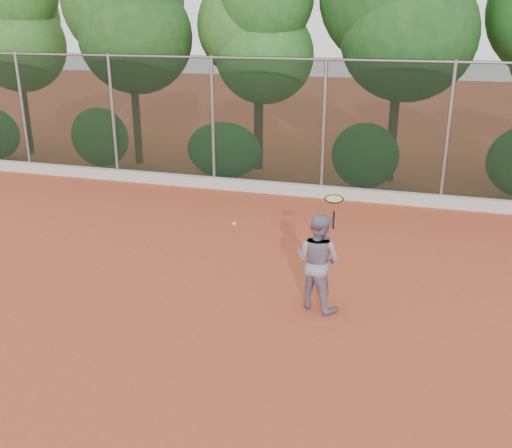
# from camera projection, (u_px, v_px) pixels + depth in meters

# --- Properties ---
(ground) EXTENTS (80.00, 80.00, 0.00)m
(ground) POSITION_uv_depth(u_px,v_px,m) (237.00, 322.00, 8.73)
(ground) COLOR #AC4528
(ground) RESTS_ON ground
(concrete_curb) EXTENTS (24.00, 0.20, 0.30)m
(concrete_curb) POSITION_uv_depth(u_px,v_px,m) (320.00, 192.00, 14.83)
(concrete_curb) COLOR beige
(concrete_curb) RESTS_ON ground
(tennis_player) EXTENTS (0.94, 0.84, 1.59)m
(tennis_player) POSITION_uv_depth(u_px,v_px,m) (318.00, 261.00, 8.93)
(tennis_player) COLOR gray
(tennis_player) RESTS_ON ground
(chainlink_fence) EXTENTS (24.09, 0.09, 3.50)m
(chainlink_fence) POSITION_uv_depth(u_px,v_px,m) (324.00, 125.00, 14.42)
(chainlink_fence) COLOR black
(chainlink_fence) RESTS_ON ground
(foliage_backdrop) EXTENTS (23.70, 3.63, 7.55)m
(foliage_backdrop) POSITION_uv_depth(u_px,v_px,m) (321.00, 18.00, 15.49)
(foliage_backdrop) COLOR #3C2617
(foliage_backdrop) RESTS_ON ground
(tennis_racket) EXTENTS (0.32, 0.32, 0.53)m
(tennis_racket) POSITION_uv_depth(u_px,v_px,m) (334.00, 201.00, 8.35)
(tennis_racket) COLOR black
(tennis_racket) RESTS_ON ground
(tennis_ball_in_flight) EXTENTS (0.06, 0.06, 0.06)m
(tennis_ball_in_flight) POSITION_uv_depth(u_px,v_px,m) (234.00, 224.00, 8.72)
(tennis_ball_in_flight) COLOR #AFD430
(tennis_ball_in_flight) RESTS_ON ground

